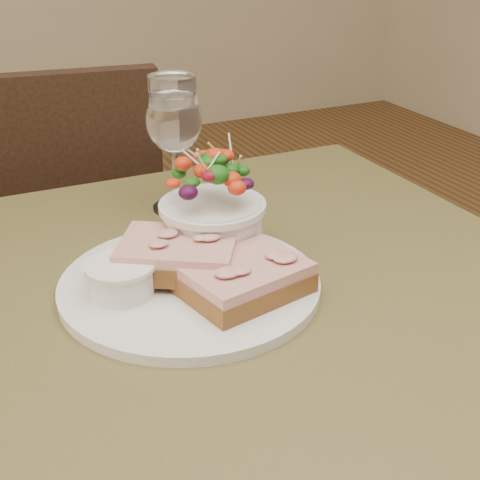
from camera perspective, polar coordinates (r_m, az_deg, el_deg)
name	(u,v)px	position (r m, az deg, el deg)	size (l,w,h in m)	color
cafe_table	(229,369)	(0.80, -0.91, -10.93)	(0.80, 0.80, 0.75)	#4B3F20
chair_far	(61,335)	(1.53, -15.03, -7.86)	(0.47, 0.47, 0.90)	black
dinner_plate	(190,284)	(0.75, -4.30, -3.79)	(0.29, 0.29, 0.01)	silver
sandwich_front	(245,278)	(0.71, 0.42, -3.29)	(0.14, 0.12, 0.03)	#472912
sandwich_back	(178,255)	(0.75, -5.31, -1.26)	(0.16, 0.15, 0.03)	#472912
ramekin	(121,277)	(0.72, -10.13, -3.14)	(0.07, 0.07, 0.04)	white
salad_bowl	(212,204)	(0.79, -2.38, 3.12)	(0.12, 0.12, 0.13)	silver
garnish	(103,264)	(0.78, -11.64, -2.02)	(0.05, 0.04, 0.02)	#133C0A
wine_glass	(174,124)	(0.92, -5.65, 9.80)	(0.08, 0.08, 0.18)	white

